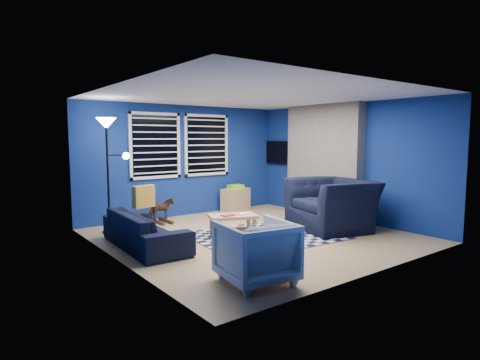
# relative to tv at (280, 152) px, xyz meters

# --- Properties ---
(floor) EXTENTS (5.00, 5.00, 0.00)m
(floor) POSITION_rel_tv_xyz_m (-2.45, -2.00, -1.40)
(floor) COLOR tan
(floor) RESTS_ON ground
(ceiling) EXTENTS (5.00, 5.00, 0.00)m
(ceiling) POSITION_rel_tv_xyz_m (-2.45, -2.00, 1.10)
(ceiling) COLOR white
(ceiling) RESTS_ON wall_back
(wall_back) EXTENTS (5.00, 0.00, 5.00)m
(wall_back) POSITION_rel_tv_xyz_m (-2.45, 0.50, -0.15)
(wall_back) COLOR navy
(wall_back) RESTS_ON floor
(wall_left) EXTENTS (0.00, 5.00, 5.00)m
(wall_left) POSITION_rel_tv_xyz_m (-4.95, -2.00, -0.15)
(wall_left) COLOR navy
(wall_left) RESTS_ON floor
(wall_right) EXTENTS (0.00, 5.00, 5.00)m
(wall_right) POSITION_rel_tv_xyz_m (0.05, -2.00, -0.15)
(wall_right) COLOR navy
(wall_right) RESTS_ON floor
(fireplace) EXTENTS (0.65, 2.00, 2.50)m
(fireplace) POSITION_rel_tv_xyz_m (-0.09, -1.50, -0.20)
(fireplace) COLOR gray
(fireplace) RESTS_ON floor
(window_left) EXTENTS (1.17, 0.06, 1.42)m
(window_left) POSITION_rel_tv_xyz_m (-3.20, 0.46, 0.20)
(window_left) COLOR black
(window_left) RESTS_ON wall_back
(window_right) EXTENTS (1.17, 0.06, 1.42)m
(window_right) POSITION_rel_tv_xyz_m (-1.90, 0.46, 0.20)
(window_right) COLOR black
(window_right) RESTS_ON wall_back
(tv) EXTENTS (0.07, 1.00, 0.58)m
(tv) POSITION_rel_tv_xyz_m (0.00, 0.00, 0.00)
(tv) COLOR black
(tv) RESTS_ON wall_right
(rug) EXTENTS (2.67, 2.22, 0.02)m
(rug) POSITION_rel_tv_xyz_m (-2.30, -2.13, -1.39)
(rug) COLOR black
(rug) RESTS_ON floor
(sofa) EXTENTS (2.03, 0.86, 0.58)m
(sofa) POSITION_rel_tv_xyz_m (-4.33, -1.51, -1.11)
(sofa) COLOR black
(sofa) RESTS_ON floor
(armchair_big) EXTENTS (1.76, 1.62, 0.97)m
(armchair_big) POSITION_rel_tv_xyz_m (-0.91, -2.47, -0.92)
(armchair_big) COLOR black
(armchair_big) RESTS_ON floor
(armchair_bent) EXTENTS (0.94, 0.96, 0.77)m
(armchair_bent) POSITION_rel_tv_xyz_m (-3.91, -3.84, -1.01)
(armchair_bent) COLOR gray
(armchair_bent) RESTS_ON floor
(rocking_horse) EXTENTS (0.26, 0.52, 0.43)m
(rocking_horse) POSITION_rel_tv_xyz_m (-3.28, 0.06, -1.11)
(rocking_horse) COLOR #4C3018
(rocking_horse) RESTS_ON floor
(coffee_table) EXTENTS (0.95, 0.75, 0.42)m
(coffee_table) POSITION_rel_tv_xyz_m (-2.79, -1.81, -1.11)
(coffee_table) COLOR tan
(coffee_table) RESTS_ON rug
(cabinet) EXTENTS (0.75, 0.61, 0.64)m
(cabinet) POSITION_rel_tv_xyz_m (-1.22, 0.25, -1.12)
(cabinet) COLOR tan
(cabinet) RESTS_ON floor
(floor_lamp) EXTENTS (0.58, 0.36, 2.13)m
(floor_lamp) POSITION_rel_tv_xyz_m (-4.42, -0.15, 0.35)
(floor_lamp) COLOR black
(floor_lamp) RESTS_ON floor
(throw_pillow) EXTENTS (0.41, 0.21, 0.38)m
(throw_pillow) POSITION_rel_tv_xyz_m (-4.18, -1.13, -0.63)
(throw_pillow) COLOR #C08B2D
(throw_pillow) RESTS_ON sofa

